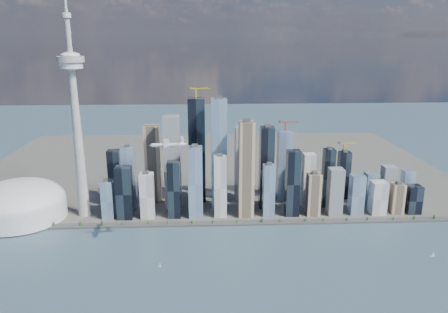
{
  "coord_description": "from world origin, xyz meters",
  "views": [
    {
      "loc": [
        -20.99,
        -638.57,
        403.28
      ],
      "look_at": [
        19.86,
        260.0,
        152.9
      ],
      "focal_mm": 35.0,
      "sensor_mm": 36.0,
      "label": 1
    }
  ],
  "objects_px": {
    "dome_stadium": "(20,203)",
    "sailboat_west": "(160,265)",
    "sailboat_east": "(433,255)",
    "airplane": "(168,144)",
    "needle_tower": "(76,115)"
  },
  "relations": [
    {
      "from": "dome_stadium",
      "to": "airplane",
      "type": "distance_m",
      "value": 437.71
    },
    {
      "from": "sailboat_west",
      "to": "sailboat_east",
      "type": "relative_size",
      "value": 0.91
    },
    {
      "from": "sailboat_west",
      "to": "airplane",
      "type": "bearing_deg",
      "value": 80.16
    },
    {
      "from": "needle_tower",
      "to": "sailboat_west",
      "type": "distance_m",
      "value": 386.52
    },
    {
      "from": "sailboat_west",
      "to": "needle_tower",
      "type": "bearing_deg",
      "value": 142.94
    },
    {
      "from": "dome_stadium",
      "to": "sailboat_west",
      "type": "height_order",
      "value": "dome_stadium"
    },
    {
      "from": "needle_tower",
      "to": "airplane",
      "type": "xyz_separation_m",
      "value": [
        213.92,
        -196.2,
        -18.47
      ]
    },
    {
      "from": "needle_tower",
      "to": "sailboat_west",
      "type": "bearing_deg",
      "value": -50.72
    },
    {
      "from": "sailboat_west",
      "to": "sailboat_east",
      "type": "height_order",
      "value": "sailboat_east"
    },
    {
      "from": "needle_tower",
      "to": "airplane",
      "type": "distance_m",
      "value": 290.86
    },
    {
      "from": "dome_stadium",
      "to": "airplane",
      "type": "relative_size",
      "value": 2.98
    },
    {
      "from": "dome_stadium",
      "to": "sailboat_east",
      "type": "relative_size",
      "value": 18.82
    },
    {
      "from": "dome_stadium",
      "to": "needle_tower",
      "type": "bearing_deg",
      "value": 4.09
    },
    {
      "from": "sailboat_west",
      "to": "sailboat_east",
      "type": "distance_m",
      "value": 511.77
    },
    {
      "from": "airplane",
      "to": "sailboat_west",
      "type": "xyz_separation_m",
      "value": [
        -18.55,
        -42.66,
        -214.27
      ]
    }
  ]
}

